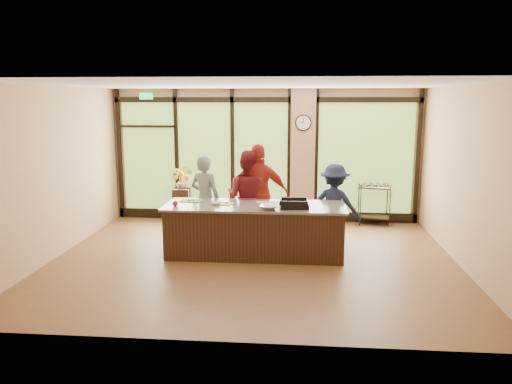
% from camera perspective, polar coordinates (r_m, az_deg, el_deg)
% --- Properties ---
extents(floor, '(7.00, 7.00, 0.00)m').
position_cam_1_polar(floor, '(8.79, -0.31, -7.77)').
color(floor, brown).
rests_on(floor, ground).
extents(ceiling, '(7.00, 7.00, 0.00)m').
position_cam_1_polar(ceiling, '(8.35, -0.33, 12.17)').
color(ceiling, silver).
rests_on(ceiling, back_wall).
extents(back_wall, '(7.00, 0.00, 7.00)m').
position_cam_1_polar(back_wall, '(11.40, 1.07, 4.20)').
color(back_wall, tan).
rests_on(back_wall, floor).
extents(left_wall, '(0.00, 6.00, 6.00)m').
position_cam_1_polar(left_wall, '(9.43, -22.03, 2.07)').
color(left_wall, tan).
rests_on(left_wall, floor).
extents(right_wall, '(0.00, 6.00, 6.00)m').
position_cam_1_polar(right_wall, '(8.84, 22.92, 1.49)').
color(right_wall, tan).
rests_on(right_wall, floor).
extents(window_wall, '(6.90, 0.12, 3.00)m').
position_cam_1_polar(window_wall, '(11.36, 1.88, 3.64)').
color(window_wall, tan).
rests_on(window_wall, floor).
extents(island_base, '(3.10, 1.00, 0.88)m').
position_cam_1_polar(island_base, '(8.95, -0.13, -4.49)').
color(island_base, black).
rests_on(island_base, floor).
extents(countertop, '(3.20, 1.10, 0.04)m').
position_cam_1_polar(countertop, '(8.84, -0.14, -1.62)').
color(countertop, '#6D655A').
rests_on(countertop, island_base).
extents(wall_clock, '(0.36, 0.04, 0.36)m').
position_cam_1_polar(wall_clock, '(11.19, 5.43, 7.89)').
color(wall_clock, black).
rests_on(wall_clock, window_wall).
extents(cook_left, '(0.73, 0.61, 1.72)m').
position_cam_1_polar(cook_left, '(9.71, -5.82, -0.81)').
color(cook_left, slate).
rests_on(cook_left, floor).
extents(cook_midleft, '(1.07, 0.95, 1.82)m').
position_cam_1_polar(cook_midleft, '(9.57, -0.95, -0.62)').
color(cook_midleft, maroon).
rests_on(cook_midleft, floor).
extents(cook_midright, '(1.17, 0.56, 1.93)m').
position_cam_1_polar(cook_midright, '(9.54, 0.35, -0.30)').
color(cook_midright, maroon).
rests_on(cook_midright, floor).
extents(cook_right, '(1.14, 0.86, 1.57)m').
position_cam_1_polar(cook_right, '(9.60, 8.93, -1.47)').
color(cook_right, '#171B34').
rests_on(cook_right, floor).
extents(roasting_pan, '(0.52, 0.43, 0.08)m').
position_cam_1_polar(roasting_pan, '(8.61, 4.36, -1.56)').
color(roasting_pan, black).
rests_on(roasting_pan, countertop).
extents(mixing_bowl, '(0.35, 0.35, 0.08)m').
position_cam_1_polar(mixing_bowl, '(8.47, 1.49, -1.76)').
color(mixing_bowl, silver).
rests_on(mixing_bowl, countertop).
extents(cutting_board_left, '(0.40, 0.32, 0.01)m').
position_cam_1_polar(cutting_board_left, '(9.26, -7.42, -0.98)').
color(cutting_board_left, green).
rests_on(cutting_board_left, countertop).
extents(cutting_board_center, '(0.43, 0.37, 0.01)m').
position_cam_1_polar(cutting_board_center, '(8.96, -3.84, -1.31)').
color(cutting_board_center, gold).
rests_on(cutting_board_center, countertop).
extents(cutting_board_right, '(0.46, 0.37, 0.01)m').
position_cam_1_polar(cutting_board_right, '(8.97, 1.45, -1.27)').
color(cutting_board_right, gold).
rests_on(cutting_board_right, countertop).
extents(prep_bowl_near, '(0.20, 0.20, 0.05)m').
position_cam_1_polar(prep_bowl_near, '(8.87, -4.62, -1.31)').
color(prep_bowl_near, white).
rests_on(prep_bowl_near, countertop).
extents(prep_bowl_mid, '(0.17, 0.17, 0.05)m').
position_cam_1_polar(prep_bowl_mid, '(8.87, 0.59, -1.29)').
color(prep_bowl_mid, white).
rests_on(prep_bowl_mid, countertop).
extents(prep_bowl_far, '(0.13, 0.13, 0.03)m').
position_cam_1_polar(prep_bowl_far, '(9.00, 3.86, -1.20)').
color(prep_bowl_far, white).
rests_on(prep_bowl_far, countertop).
extents(red_ramekin, '(0.12, 0.12, 0.08)m').
position_cam_1_polar(red_ramekin, '(8.87, -9.22, -1.33)').
color(red_ramekin, '#B61226').
rests_on(red_ramekin, countertop).
extents(flower_stand, '(0.40, 0.40, 0.75)m').
position_cam_1_polar(flower_stand, '(11.63, -8.48, -1.42)').
color(flower_stand, black).
rests_on(flower_stand, floor).
extents(flower_vase, '(0.28, 0.28, 0.25)m').
position_cam_1_polar(flower_vase, '(11.54, -8.55, 1.00)').
color(flower_vase, olive).
rests_on(flower_vase, flower_stand).
extents(bar_cart, '(0.77, 0.56, 0.95)m').
position_cam_1_polar(bar_cart, '(11.40, 13.36, -0.81)').
color(bar_cart, black).
rests_on(bar_cart, floor).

